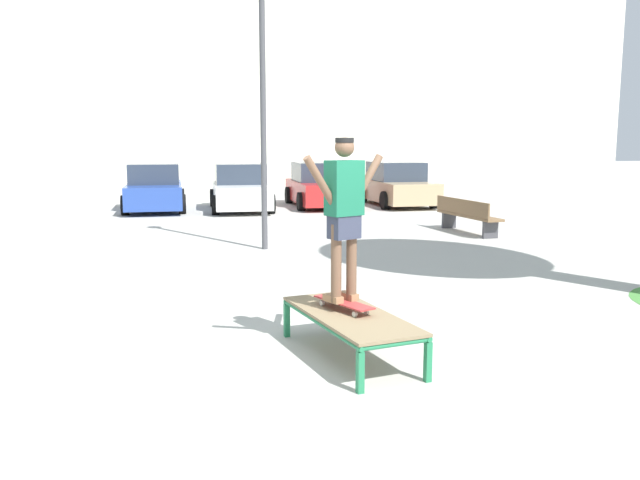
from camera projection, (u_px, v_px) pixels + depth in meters
name	position (u px, v px, depth m)	size (l,w,h in m)	color
ground_plane	(338.00, 360.00, 6.64)	(120.00, 120.00, 0.00)	#B7B5AD
building_facade	(261.00, 80.00, 36.21)	(42.28, 4.00, 11.20)	silver
skate_box	(350.00, 318.00, 6.68)	(1.12, 2.01, 0.46)	#237A4C
skateboard	(344.00, 303.00, 6.80)	(0.51, 0.81, 0.09)	#B23333
skater	(344.00, 208.00, 6.65)	(0.95, 0.48, 1.69)	brown
car_blue	(154.00, 189.00, 21.11)	(1.96, 4.22, 1.50)	#28479E
car_white	(240.00, 189.00, 21.18)	(1.99, 4.24, 1.50)	silver
car_red	(319.00, 186.00, 22.31)	(1.94, 4.21, 1.50)	red
car_tan	(396.00, 185.00, 22.72)	(1.96, 4.22, 1.50)	tan
park_bench	(467.00, 215.00, 15.80)	(0.69, 2.43, 0.83)	brown
light_post	(262.00, 59.00, 12.94)	(0.36, 0.36, 5.83)	#4C4C51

